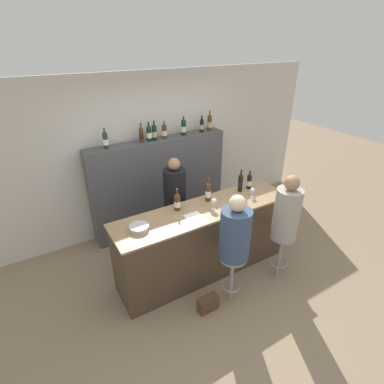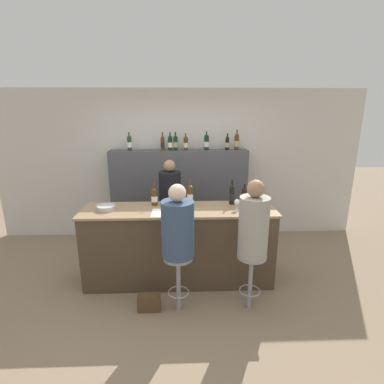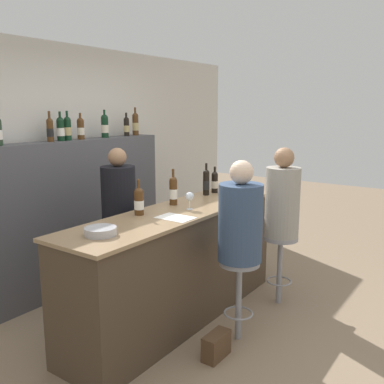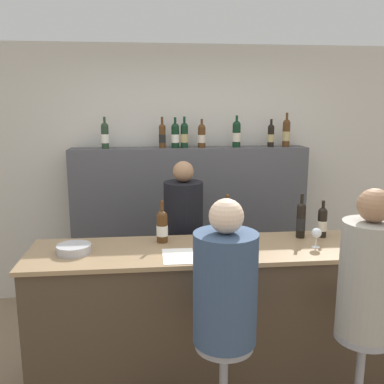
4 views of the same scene
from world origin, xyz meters
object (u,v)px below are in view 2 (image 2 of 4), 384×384
Objects in this scene: guest_seated_right at (254,223)px; wine_glass_1 at (237,202)px; wine_glass_0 at (186,202)px; wine_bottle_backbar_6 at (227,143)px; bartender at (170,215)px; wine_bottle_backbar_4 at (186,143)px; wine_bottle_backbar_5 at (207,142)px; wine_bottle_counter_3 at (244,196)px; wine_bottle_backbar_0 at (129,143)px; bar_stool_left at (178,269)px; guest_seated_left at (178,227)px; wine_bottle_backbar_1 at (163,143)px; metal_bowl at (106,208)px; handbag at (149,302)px; wine_bottle_backbar_2 at (170,143)px; wine_bottle_backbar_7 at (237,142)px; wine_bottle_counter_0 at (154,196)px; wine_bottle_counter_1 at (190,195)px; wine_bottle_backbar_3 at (176,143)px; bar_stool_right at (251,267)px; wine_bottle_counter_2 at (232,194)px.

wine_glass_1 is at bearing 98.15° from guest_seated_right.
wine_bottle_backbar_6 is at bearing 63.29° from wine_glass_0.
bartender reaches higher than wine_glass_1.
wine_bottle_backbar_5 is (0.35, 0.00, 0.01)m from wine_bottle_backbar_4.
wine_bottle_backbar_0 is (-1.70, 1.21, 0.57)m from wine_bottle_counter_3.
bar_stool_left is 0.85× the size of guest_seated_left.
wine_glass_1 is (1.01, -1.44, -0.58)m from wine_bottle_backbar_1.
handbag is at bearing -47.87° from metal_bowl.
guest_seated_left is at bearing -86.15° from wine_bottle_backbar_2.
wine_glass_0 is at bearing -76.09° from wine_bottle_backbar_1.
wine_glass_0 is (-0.79, -0.23, -0.00)m from wine_bottle_counter_3.
wine_bottle_backbar_4 reaches higher than guest_seated_right.
wine_bottle_counter_3 is 0.83× the size of wine_bottle_backbar_7.
guest_seated_right is at bearing 0.00° from guest_seated_left.
wine_bottle_backbar_7 reaches higher than wine_bottle_backbar_6.
bartender reaches higher than wine_bottle_counter_0.
wine_bottle_backbar_6 reaches higher than handbag.
wine_bottle_counter_0 is 0.48m from wine_bottle_counter_1.
wine_bottle_backbar_6 is 2.32m from metal_bowl.
wine_bottle_backbar_2 reaches higher than wine_bottle_backbar_6.
wine_bottle_backbar_5 is (0.52, 0.00, 0.01)m from wine_bottle_backbar_3.
wine_bottle_backbar_2 reaches higher than metal_bowl.
wine_bottle_counter_3 is 0.27m from wine_glass_1.
metal_bowl is at bearing 160.14° from guest_seated_right.
bar_stool_right is (0.96, -2.01, -1.18)m from wine_bottle_backbar_2.
wine_bottle_backbar_1 is 1.16× the size of handbag.
wine_bottle_counter_0 is 1.34× the size of metal_bowl.
wine_bottle_backbar_4 is at bearing 109.27° from guest_seated_right.
wine_bottle_backbar_1 is 1.24m from wine_bottle_backbar_7.
bartender is (-0.25, -0.78, -0.99)m from wine_bottle_backbar_4.
wine_glass_1 is 1.67m from metal_bowl.
guest_seated_left is (-0.10, -0.57, -0.10)m from wine_glass_0.
wine_bottle_counter_3 is 0.40× the size of bar_stool_right.
bar_stool_right is (1.75, -0.63, -0.52)m from metal_bowl.
wine_bottle_backbar_0 is at bearing 111.92° from bar_stool_left.
wine_bottle_counter_0 is 1.04× the size of wine_bottle_backbar_2.
wine_glass_0 is (-0.88, -1.44, -0.59)m from wine_bottle_backbar_7.
wine_bottle_counter_1 is at bearing 78.74° from bar_stool_left.
wine_bottle_counter_1 is 0.56m from wine_bottle_counter_2.
wine_bottle_counter_0 is at bearing -180.00° from wine_bottle_counter_2.
wine_bottle_counter_1 is (0.48, 0.00, 0.02)m from wine_bottle_counter_0.
wine_glass_0 reaches higher than handbag.
wine_bottle_backbar_3 reaches higher than wine_bottle_backbar_6.
bartender is at bearing 66.06° from wine_bottle_counter_0.
bar_stool_left is at bearing -88.69° from wine_bottle_backbar_3.
wine_bottle_backbar_7 reaches higher than wine_bottle_backbar_1.
bar_stool_right is 0.54m from guest_seated_right.
wine_bottle_backbar_4 is (0.94, -0.00, -0.01)m from wine_bottle_backbar_0.
wine_bottle_counter_0 is at bearing -180.00° from wine_bottle_counter_3.
wine_bottle_backbar_0 reaches higher than wine_bottle_backbar_4.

